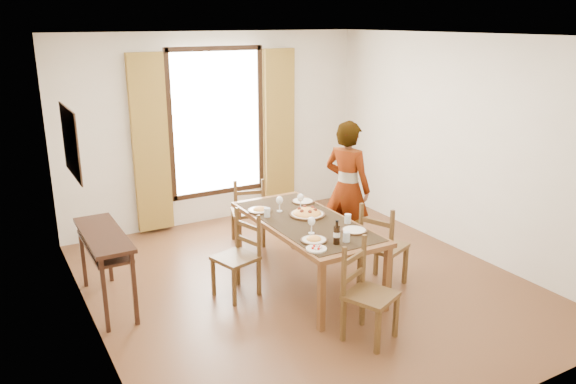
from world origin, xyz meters
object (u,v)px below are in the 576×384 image
console_table (104,243)px  man (347,188)px  dining_table (306,226)px  pasta_platter (307,211)px

console_table → man: bearing=-1.4°
console_table → dining_table: console_table is taller
console_table → pasta_platter: pasta_platter is taller
dining_table → man: man is taller
man → pasta_platter: bearing=91.3°
console_table → dining_table: bearing=-16.2°
man → pasta_platter: (-0.82, -0.40, -0.04)m
dining_table → man: bearing=29.6°
dining_table → pasta_platter: bearing=53.1°
man → pasta_platter: size_ratio=4.24×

